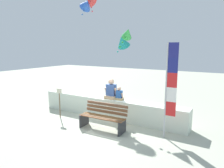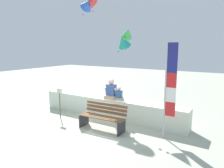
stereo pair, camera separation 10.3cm
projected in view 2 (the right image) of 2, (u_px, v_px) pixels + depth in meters
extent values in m
plane|color=#A8AD98|center=(96.00, 123.00, 7.85)|extent=(40.00, 40.00, 0.00)
cube|color=silver|center=(109.00, 108.00, 8.53)|extent=(6.38, 0.60, 0.79)
cube|color=brown|center=(99.00, 119.00, 7.05)|extent=(1.66, 0.14, 0.03)
cube|color=brown|center=(101.00, 118.00, 7.15)|extent=(1.66, 0.14, 0.03)
cube|color=brown|center=(102.00, 117.00, 7.25)|extent=(1.66, 0.14, 0.03)
cube|color=brown|center=(104.00, 116.00, 7.34)|extent=(1.66, 0.14, 0.03)
cube|color=brown|center=(106.00, 112.00, 7.41)|extent=(1.66, 0.11, 0.10)
cube|color=brown|center=(106.00, 108.00, 7.41)|extent=(1.66, 0.11, 0.10)
cube|color=brown|center=(106.00, 104.00, 7.41)|extent=(1.66, 0.11, 0.10)
cube|color=#2D2D33|center=(84.00, 120.00, 7.61)|extent=(0.07, 0.53, 0.45)
cube|color=#2D2D33|center=(121.00, 127.00, 6.86)|extent=(0.07, 0.53, 0.45)
cube|color=tan|center=(111.00, 97.00, 8.39)|extent=(0.48, 0.39, 0.13)
cube|color=#375494|center=(111.00, 90.00, 8.34)|extent=(0.37, 0.24, 0.45)
cylinder|color=#D9AA8C|center=(106.00, 91.00, 8.45)|extent=(0.08, 0.18, 0.33)
cylinder|color=#D9AA8C|center=(116.00, 92.00, 8.21)|extent=(0.08, 0.18, 0.33)
sphere|color=#D9AA8C|center=(111.00, 82.00, 8.28)|extent=(0.23, 0.23, 0.23)
cube|color=tan|center=(119.00, 99.00, 8.20)|extent=(0.30, 0.25, 0.08)
cube|color=#295AA5|center=(119.00, 94.00, 8.17)|extent=(0.24, 0.15, 0.29)
cylinder|color=#DAA98C|center=(116.00, 95.00, 8.24)|extent=(0.05, 0.12, 0.21)
cylinder|color=#DAA98C|center=(122.00, 95.00, 8.09)|extent=(0.05, 0.12, 0.21)
sphere|color=#DAA98C|center=(119.00, 89.00, 8.14)|extent=(0.15, 0.15, 0.15)
cylinder|color=#B7B7BC|center=(165.00, 92.00, 6.39)|extent=(0.05, 0.05, 2.96)
cube|color=red|center=(170.00, 109.00, 6.39)|extent=(0.30, 0.02, 0.45)
cube|color=white|center=(171.00, 95.00, 6.32)|extent=(0.30, 0.02, 0.45)
cube|color=red|center=(171.00, 80.00, 6.24)|extent=(0.30, 0.02, 0.45)
cube|color=navy|center=(172.00, 65.00, 6.16)|extent=(0.30, 0.02, 0.45)
cube|color=navy|center=(173.00, 50.00, 6.09)|extent=(0.30, 0.02, 0.45)
cone|color=blue|center=(88.00, 4.00, 10.61)|extent=(0.93, 0.81, 0.79)
sphere|color=#3D71BE|center=(86.00, 8.00, 10.58)|extent=(0.08, 0.08, 0.08)
sphere|color=#3D71BE|center=(85.00, 11.00, 10.55)|extent=(0.08, 0.08, 0.08)
sphere|color=#3D71BE|center=(83.00, 15.00, 10.52)|extent=(0.08, 0.08, 0.08)
cone|color=green|center=(128.00, 33.00, 8.41)|extent=(0.70, 0.72, 0.60)
sphere|color=green|center=(125.00, 38.00, 8.42)|extent=(0.08, 0.08, 0.08)
sphere|color=green|center=(123.00, 42.00, 8.44)|extent=(0.08, 0.08, 0.08)
sphere|color=green|center=(120.00, 47.00, 8.46)|extent=(0.08, 0.08, 0.08)
sphere|color=#E82E3B|center=(91.00, 3.00, 10.65)|extent=(0.08, 0.08, 0.08)
sphere|color=#E82E3B|center=(92.00, 7.00, 10.77)|extent=(0.08, 0.08, 0.08)
sphere|color=#E82E3B|center=(93.00, 11.00, 10.89)|extent=(0.08, 0.08, 0.08)
cone|color=teal|center=(123.00, 41.00, 11.02)|extent=(0.72, 0.92, 0.87)
sphere|color=#0DA393|center=(122.00, 45.00, 11.11)|extent=(0.08, 0.08, 0.08)
sphere|color=#0DA393|center=(120.00, 48.00, 11.20)|extent=(0.08, 0.08, 0.08)
sphere|color=#0DA393|center=(118.00, 52.00, 11.28)|extent=(0.08, 0.08, 0.08)
cylinder|color=brown|center=(60.00, 105.00, 8.50)|extent=(0.04, 0.04, 1.01)
cube|color=beige|center=(59.00, 91.00, 8.39)|extent=(0.24, 0.06, 0.18)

